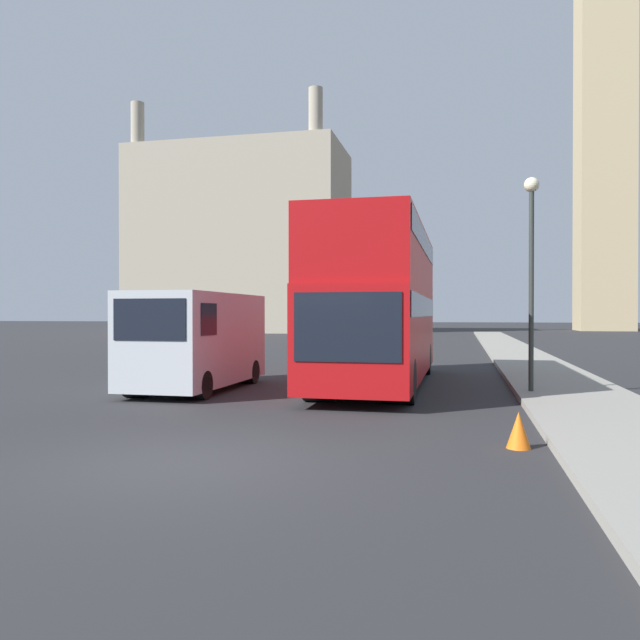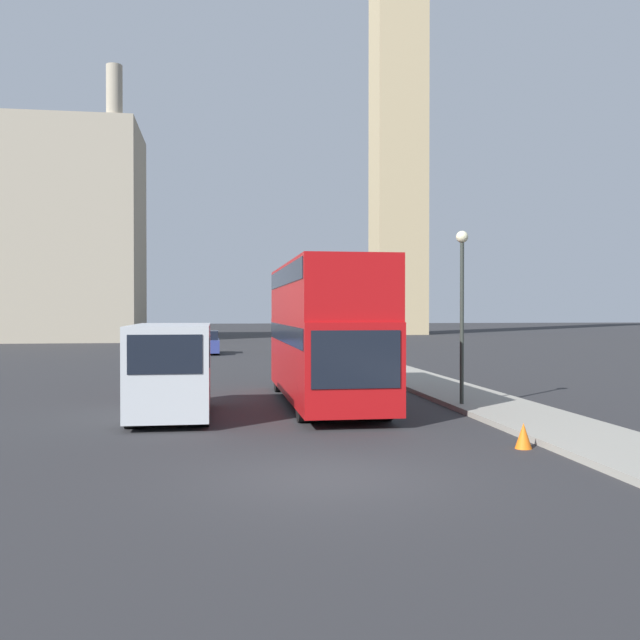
{
  "view_description": "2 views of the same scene",
  "coord_description": "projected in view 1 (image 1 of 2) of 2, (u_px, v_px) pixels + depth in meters",
  "views": [
    {
      "loc": [
        3.71,
        -7.83,
        2.01
      ],
      "look_at": [
        -0.03,
        8.63,
        1.85
      ],
      "focal_mm": 35.0,
      "sensor_mm": 36.0,
      "label": 1
    },
    {
      "loc": [
        -1.95,
        -12.42,
        2.94
      ],
      "look_at": [
        2.49,
        17.61,
        2.54
      ],
      "focal_mm": 40.0,
      "sensor_mm": 36.0,
      "label": 2
    }
  ],
  "objects": [
    {
      "name": "parked_sedan",
      "position": [
        372.0,
        332.0,
        44.57
      ],
      "size": [
        1.75,
        4.36,
        1.57
      ],
      "color": "navy",
      "rests_on": "ground_plane"
    },
    {
      "name": "white_van",
      "position": [
        196.0,
        339.0,
        16.45
      ],
      "size": [
        2.11,
        5.22,
        2.56
      ],
      "color": "#B2B7BC",
      "rests_on": "ground_plane"
    },
    {
      "name": "building_block_distant",
      "position": [
        241.0,
        241.0,
        71.65
      ],
      "size": [
        23.76,
        12.21,
        25.37
      ],
      "color": "#9E937F",
      "rests_on": "ground_plane"
    },
    {
      "name": "street_lamp",
      "position": [
        531.0,
        249.0,
        15.07
      ],
      "size": [
        0.36,
        0.36,
        5.17
      ],
      "color": "#2D332D",
      "rests_on": "sidewalk_strip"
    },
    {
      "name": "ground_plane",
      "position": [
        182.0,
        462.0,
        8.48
      ],
      "size": [
        300.0,
        300.0,
        0.0
      ],
      "primitive_type": "plane",
      "color": "#28282B"
    },
    {
      "name": "clock_tower",
      "position": [
        605.0,
        27.0,
        75.76
      ],
      "size": [
        6.67,
        6.84,
        72.28
      ],
      "color": "tan",
      "rests_on": "ground_plane"
    },
    {
      "name": "red_double_decker_bus",
      "position": [
        379.0,
        299.0,
        17.6
      ],
      "size": [
        2.56,
        10.26,
        4.38
      ],
      "color": "#A80F11",
      "rests_on": "ground_plane"
    },
    {
      "name": "traffic_cone",
      "position": [
        519.0,
        430.0,
        9.33
      ],
      "size": [
        0.36,
        0.36,
        0.55
      ],
      "color": "orange",
      "rests_on": "ground_plane"
    }
  ]
}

